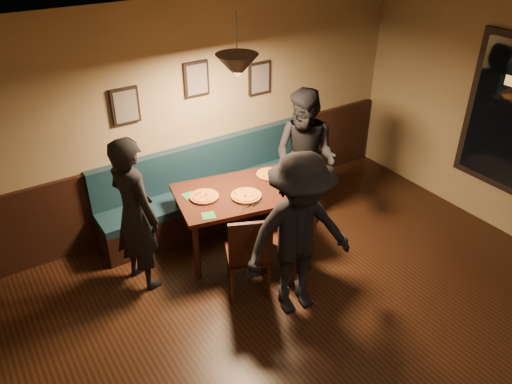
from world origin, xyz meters
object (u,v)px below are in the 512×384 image
dining_table (240,219)px  soda_glass (294,181)px  diner_front (299,236)px  chair_near_right (289,236)px  diner_right (305,158)px  diner_left (135,214)px  chair_near_left (248,252)px  tabasco_bottle (278,179)px  booth_bench (212,186)px

dining_table → soda_glass: 0.80m
diner_front → soda_glass: size_ratio=10.73×
chair_near_right → diner_right: size_ratio=0.56×
diner_left → soda_glass: 1.85m
chair_near_left → diner_front: size_ratio=0.57×
dining_table → diner_front: (-0.05, -1.20, 0.50)m
chair_near_left → tabasco_bottle: size_ratio=8.57×
chair_near_right → diner_left: size_ratio=0.56×
booth_bench → diner_left: size_ratio=1.71×
diner_right → diner_front: bearing=-63.0°
diner_front → soda_glass: bearing=64.2°
booth_bench → soda_glass: bearing=-59.3°
dining_table → diner_right: bearing=17.4°
dining_table → chair_near_left: chair_near_left is taller
chair_near_left → dining_table: bearing=88.5°
chair_near_left → chair_near_right: 0.54m
diner_left → diner_front: (1.19, -1.25, 0.01)m
chair_near_left → diner_left: (-0.91, 0.76, 0.37)m
booth_bench → diner_right: size_ratio=1.69×
diner_left → soda_glass: bearing=-115.5°
booth_bench → dining_table: size_ratio=2.06×
chair_near_left → diner_right: diner_right is taller
booth_bench → dining_table: booth_bench is taller
booth_bench → diner_front: 1.94m
chair_near_right → tabasco_bottle: 0.76m
diner_front → soda_glass: (0.63, 0.93, -0.03)m
diner_right → tabasco_bottle: bearing=-93.8°
diner_left → dining_table: bearing=-108.2°
tabasco_bottle → diner_right: bearing=19.6°
booth_bench → diner_right: (1.02, -0.60, 0.39)m
dining_table → booth_bench: bearing=100.8°
booth_bench → chair_near_left: chair_near_left is taller
booth_bench → tabasco_bottle: (0.48, -0.79, 0.34)m
dining_table → soda_glass: bearing=-12.6°
dining_table → diner_right: size_ratio=0.82×
tabasco_bottle → chair_near_left: bearing=-143.0°
dining_table → chair_near_right: size_ratio=1.48×
booth_bench → chair_near_left: size_ratio=2.97×
booth_bench → tabasco_bottle: bearing=-59.0°
diner_left → diner_right: (2.27, 0.05, 0.01)m
booth_bench → chair_near_left: 1.45m
soda_glass → diner_left: bearing=170.1°
diner_front → diner_left: bearing=141.9°
chair_near_right → diner_right: diner_right is taller
diner_left → tabasco_bottle: (1.73, -0.15, -0.04)m
diner_right → chair_near_left: bearing=-82.6°
diner_right → tabasco_bottle: 0.58m
booth_bench → soda_glass: size_ratio=18.11×
soda_glass → tabasco_bottle: 0.20m
tabasco_bottle → dining_table: bearing=169.7°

